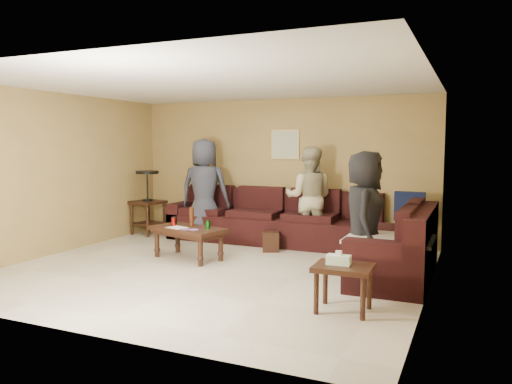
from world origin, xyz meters
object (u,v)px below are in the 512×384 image
(person_middle, at_px, (309,197))
(coffee_table, at_px, (188,232))
(end_table_left, at_px, (148,201))
(person_left, at_px, (205,190))
(sectional_sofa, at_px, (306,232))
(side_table_right, at_px, (343,272))
(waste_bin, at_px, (271,242))
(person_right, at_px, (364,217))

(person_middle, bearing_deg, coffee_table, 36.30)
(end_table_left, relative_size, person_left, 0.67)
(end_table_left, distance_m, person_middle, 3.16)
(coffee_table, relative_size, end_table_left, 1.04)
(coffee_table, distance_m, end_table_left, 2.28)
(person_middle, bearing_deg, person_left, -7.79)
(sectional_sofa, bearing_deg, coffee_table, -143.68)
(person_left, bearing_deg, side_table_right, 128.24)
(coffee_table, xyz_separation_m, end_table_left, (-1.76, 1.43, 0.23))
(side_table_right, bearing_deg, coffee_table, 152.68)
(coffee_table, bearing_deg, person_middle, 47.19)
(waste_bin, xyz_separation_m, person_left, (-1.43, 0.41, 0.74))
(sectional_sofa, distance_m, person_right, 1.77)
(coffee_table, bearing_deg, side_table_right, -27.32)
(person_right, bearing_deg, sectional_sofa, 33.09)
(sectional_sofa, height_order, end_table_left, end_table_left)
(sectional_sofa, relative_size, person_middle, 2.79)
(coffee_table, xyz_separation_m, person_right, (2.64, -0.15, 0.41))
(side_table_right, height_order, person_left, person_left)
(coffee_table, height_order, end_table_left, end_table_left)
(waste_bin, height_order, person_middle, person_middle)
(person_left, relative_size, person_right, 1.11)
(coffee_table, distance_m, waste_bin, 1.38)
(sectional_sofa, xyz_separation_m, side_table_right, (1.20, -2.47, 0.09))
(side_table_right, xyz_separation_m, person_middle, (-1.29, 2.89, 0.42))
(sectional_sofa, relative_size, coffee_table, 3.72)
(waste_bin, distance_m, person_middle, 0.97)
(person_left, bearing_deg, person_right, 143.10)
(end_table_left, relative_size, person_right, 0.74)
(coffee_table, bearing_deg, sectional_sofa, 36.32)
(person_right, bearing_deg, side_table_right, 172.01)
(person_left, xyz_separation_m, person_middle, (1.90, 0.10, -0.07))
(person_right, bearing_deg, waste_bin, 46.44)
(side_table_right, relative_size, person_middle, 0.38)
(waste_bin, bearing_deg, person_middle, 47.86)
(person_middle, bearing_deg, person_right, 116.05)
(sectional_sofa, bearing_deg, side_table_right, -64.19)
(sectional_sofa, xyz_separation_m, coffee_table, (-1.48, -1.09, 0.08))
(person_left, bearing_deg, sectional_sofa, 160.50)
(person_middle, bearing_deg, waste_bin, 36.96)
(coffee_table, height_order, side_table_right, coffee_table)
(person_middle, relative_size, person_right, 1.03)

